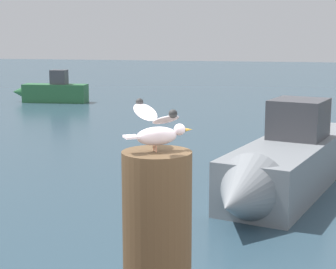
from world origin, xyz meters
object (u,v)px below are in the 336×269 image
(seagull, at_px, (157,128))
(boat_green, at_px, (50,91))
(boat_grey, at_px, (286,164))
(mooring_post, at_px, (157,243))

(seagull, xyz_separation_m, boat_green, (-10.07, 19.30, -1.91))
(boat_grey, bearing_deg, boat_green, 131.35)
(boat_green, distance_m, boat_grey, 15.94)
(mooring_post, relative_size, seagull, 2.05)
(mooring_post, xyz_separation_m, boat_grey, (0.47, 7.33, -1.19))
(boat_grey, bearing_deg, seagull, -93.66)
(mooring_post, distance_m, boat_green, 21.80)
(boat_green, relative_size, boat_grey, 0.57)
(seagull, height_order, boat_grey, seagull)
(mooring_post, bearing_deg, seagull, 35.16)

